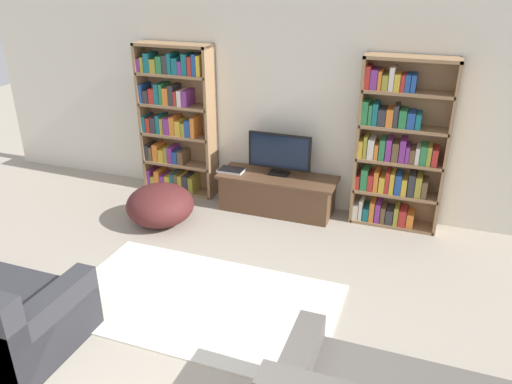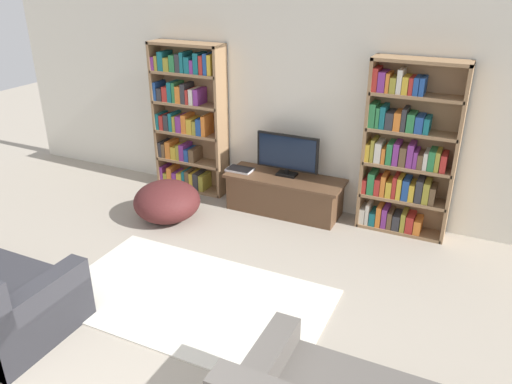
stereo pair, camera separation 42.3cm
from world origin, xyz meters
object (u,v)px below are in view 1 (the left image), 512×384
Objects in this scene: bookshelf_left at (175,121)px; laptop at (231,170)px; television at (279,153)px; bookshelf_right at (397,149)px; beanbag_ottoman at (160,205)px; tv_stand at (277,193)px.

bookshelf_left is 1.01m from laptop.
laptop is at bearing -170.01° from television.
laptop is (0.85, -0.19, -0.51)m from bookshelf_left.
bookshelf_left is 6.03× the size of laptop.
beanbag_ottoman is (-2.55, -0.95, -0.69)m from bookshelf_right.
bookshelf_left is at bearing 176.81° from television.
television reaches higher than beanbag_ottoman.
television is (1.45, -0.08, -0.24)m from bookshelf_left.
beanbag_ottoman is at bearing -159.62° from bookshelf_right.
bookshelf_left is 1.23m from beanbag_ottoman.
tv_stand is 1.83× the size of beanbag_ottoman.
tv_stand is 0.51m from television.
bookshelf_right is 1.34× the size of tv_stand.
bookshelf_right reaches higher than tv_stand.
beanbag_ottoman is (0.26, -0.95, -0.74)m from bookshelf_left.
television is (-1.36, -0.08, -0.19)m from bookshelf_right.
bookshelf_left is 1.63m from tv_stand.
laptop reaches higher than tv_stand.
television is at bearing 36.01° from beanbag_ottoman.
television is at bearing 90.00° from tv_stand.
beanbag_ottoman is at bearing -143.99° from television.
bookshelf_right is at bearing 20.38° from beanbag_ottoman.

